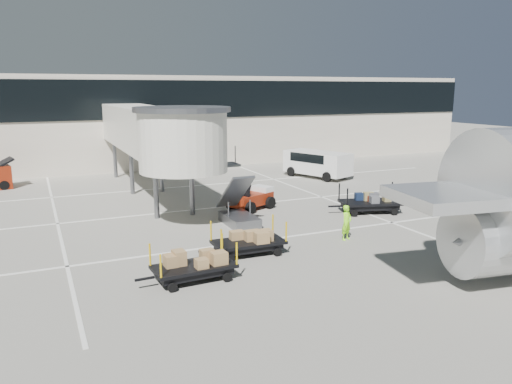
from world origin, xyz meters
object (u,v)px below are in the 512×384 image
Objects in this scene: baggage_tug at (252,198)px; box_cart_near at (247,242)px; suitcase_cart at (370,203)px; box_cart_far at (195,266)px; minivan at (316,162)px; ground_worker at (347,223)px.

baggage_tug is 0.80× the size of box_cart_near.
box_cart_near is at bearing -141.04° from suitcase_cart.
suitcase_cart is (5.74, -3.56, -0.08)m from baggage_tug.
suitcase_cart is at bearing 22.30° from box_cart_far.
box_cart_near is at bearing -150.20° from minivan.
baggage_tug is at bearing 81.81° from ground_worker.
box_cart_near is at bearing -139.87° from baggage_tug.
suitcase_cart is at bearing 24.15° from box_cart_near.
baggage_tug reaches higher than suitcase_cart.
suitcase_cart is 5.62m from ground_worker.
baggage_tug reaches higher than box_cart_near.
ground_worker is (5.05, 0.07, 0.27)m from box_cart_near.
minivan is (15.31, 17.07, 0.67)m from box_cart_far.
baggage_tug is at bearing 52.61° from box_cart_far.
suitcase_cart reaches higher than box_cart_far.
box_cart_near is 0.64× the size of minivan.
baggage_tug reaches higher than box_cart_far.
box_cart_far is at bearing -152.75° from minivan.
suitcase_cart is at bearing 21.76° from ground_worker.
box_cart_far is at bearing -145.05° from box_cart_near.
minivan is (3.23, 11.35, 0.66)m from suitcase_cart.
suitcase_cart is 13.37m from box_cart_far.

